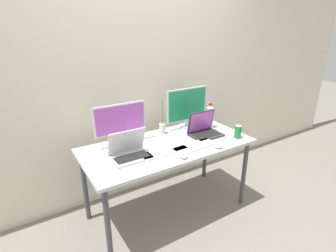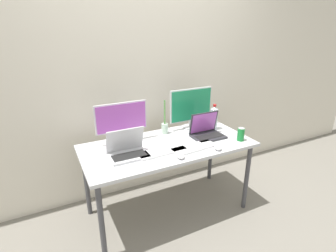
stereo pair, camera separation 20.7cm
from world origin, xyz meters
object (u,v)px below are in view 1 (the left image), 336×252
Objects in this scene: mouse_by_keyboard at (183,155)px; mouse_by_laptop at (218,145)px; keyboard_main at (164,152)px; monitor_left at (121,122)px; bamboo_vase at (162,127)px; work_desk at (168,151)px; water_bottle at (210,117)px; monitor_center at (187,106)px; soda_can_near_keyboard at (238,132)px; keyboard_aux at (195,147)px; laptop_silver at (129,151)px; laptop_secondary at (204,130)px.

mouse_by_keyboard is 0.37m from mouse_by_laptop.
monitor_left is at bearing 120.31° from keyboard_main.
keyboard_main is 0.50m from mouse_by_laptop.
bamboo_vase is (0.11, 0.53, 0.05)m from mouse_by_keyboard.
water_bottle is at bearing 11.45° from work_desk.
mouse_by_keyboard is (-0.43, -0.55, -0.21)m from monitor_center.
soda_can_near_keyboard is (0.31, 0.06, 0.04)m from mouse_by_laptop.
monitor_left is 5.01× the size of mouse_by_laptop.
mouse_by_keyboard is at bearing -95.32° from work_desk.
bamboo_vase is at bearing 70.48° from work_desk.
monitor_center is at bearing 141.10° from water_bottle.
monitor_center reaches higher than keyboard_main.
water_bottle reaches higher than work_desk.
keyboard_main is 1.57× the size of water_bottle.
keyboard_aux reaches higher than work_desk.
mouse_by_keyboard is at bearing -175.80° from soda_can_near_keyboard.
laptop_silver is at bearing -170.50° from water_bottle.
keyboard_main is at bearing 172.43° from soda_can_near_keyboard.
mouse_by_laptop is 0.50m from water_bottle.
water_bottle is at bearing 35.63° from laptop_secondary.
monitor_left reaches higher than mouse_by_laptop.
laptop_silver is at bearing -175.92° from mouse_by_laptop.
soda_can_near_keyboard is 0.74m from bamboo_vase.
soda_can_near_keyboard reaches higher than keyboard_main.
keyboard_aux is at bearing -48.55° from work_desk.
bamboo_vase is at bearing 142.87° from laptop_secondary.
laptop_secondary reaches higher than keyboard_main.
monitor_center is at bearing 93.17° from laptop_secondary.
work_desk is 0.42m from laptop_silver.
monitor_center is at bearing 2.90° from monitor_left.
soda_can_near_keyboard is (0.06, -0.35, -0.06)m from water_bottle.
monitor_left is 1.51× the size of laptop_silver.
bamboo_vase reaches higher than keyboard_main.
keyboard_aux is at bearing -13.75° from laptop_silver.
work_desk is 0.64m from water_bottle.
laptop_silver is at bearing 164.58° from mouse_by_keyboard.
laptop_silver is at bearing -177.03° from laptop_secondary.
laptop_secondary is 0.22m from water_bottle.
laptop_secondary is 0.30m from mouse_by_laptop.
water_bottle is 0.36m from soda_can_near_keyboard.
mouse_by_laptop is at bearing -168.40° from soda_can_near_keyboard.
monitor_left is at bearing 165.33° from mouse_by_laptop.
water_bottle reaches higher than laptop_secondary.
work_desk is at bearing -33.35° from monitor_left.
water_bottle is (0.95, -0.11, -0.09)m from monitor_left.
laptop_secondary is 0.56m from keyboard_main.
monitor_center is 1.18× the size of keyboard_aux.
water_bottle is at bearing -6.83° from monitor_left.
water_bottle reaches higher than keyboard_main.
work_desk is 12.39× the size of soda_can_near_keyboard.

